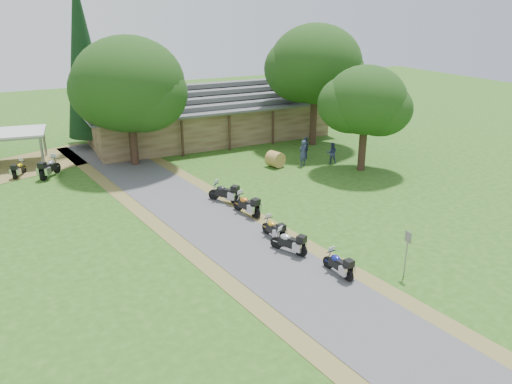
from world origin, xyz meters
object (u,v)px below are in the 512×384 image
motorcycle_carport_b (50,167)px  hay_bale (275,159)px  motorcycle_carport_a (19,168)px  motorcycle_row_b (289,241)px  motorcycle_row_a (338,263)px  motorcycle_row_d (247,204)px  carport (6,148)px  motorcycle_row_c (274,228)px  lodge (208,111)px  motorcycle_row_e (224,192)px

motorcycle_carport_b → hay_bale: motorcycle_carport_b is taller
motorcycle_carport_a → motorcycle_carport_b: size_ratio=0.79×
motorcycle_row_b → motorcycle_row_a: bearing=170.1°
motorcycle_row_d → hay_bale: 9.13m
motorcycle_carport_a → motorcycle_row_a: bearing=-123.9°
motorcycle_row_b → motorcycle_carport_a: size_ratio=1.07×
motorcycle_row_d → hay_bale: size_ratio=1.66×
carport → motorcycle_row_a: carport is taller
motorcycle_row_c → motorcycle_carport_b: (-9.02, 15.54, 0.13)m
motorcycle_row_c → hay_bale: bearing=-34.2°
motorcycle_carport_b → motorcycle_row_c: bearing=-112.5°
hay_bale → lodge: bearing=96.4°
lodge → motorcycle_row_a: (-3.99, -25.04, -1.88)m
motorcycle_row_c → motorcycle_carport_a: (-10.92, 16.61, -0.02)m
lodge → motorcycle_carport_b: 14.79m
lodge → motorcycle_row_e: (-4.98, -14.86, -1.80)m
motorcycle_row_a → motorcycle_row_e: 10.23m
carport → motorcycle_carport_a: bearing=-72.0°
motorcycle_row_c → motorcycle_row_d: (0.15, 3.43, 0.06)m
motorcycle_row_c → motorcycle_row_d: motorcycle_row_d is taller
lodge → motorcycle_row_b: size_ratio=12.06×
motorcycle_row_d → motorcycle_carport_a: size_ratio=1.15×
motorcycle_row_c → motorcycle_carport_b: motorcycle_carport_b is taller
motorcycle_row_a → motorcycle_row_e: (-0.99, 10.18, 0.08)m
motorcycle_row_a → hay_bale: 15.80m
lodge → motorcycle_row_c: size_ratio=12.44×
motorcycle_row_b → motorcycle_row_e: 7.41m
motorcycle_row_d → motorcycle_row_e: motorcycle_row_e is taller
lodge → motorcycle_row_e: bearing=-108.5°
lodge → motorcycle_carport_a: bearing=-165.7°
motorcycle_row_c → motorcycle_carport_a: bearing=28.4°
lodge → motorcycle_row_c: bearing=-103.0°
motorcycle_row_c → hay_bale: motorcycle_row_c is taller
carport → hay_bale: bearing=-20.7°
motorcycle_row_c → hay_bale: (5.90, 10.51, -0.02)m
carport → motorcycle_carport_b: bearing=-52.8°
hay_bale → motorcycle_row_c: bearing=-119.3°
motorcycle_row_c → motorcycle_row_d: 3.44m
lodge → motorcycle_row_c: (-4.77, -20.61, -1.86)m
motorcycle_row_a → hay_bale: size_ratio=1.46×
motorcycle_row_c → motorcycle_row_d: size_ratio=0.91×
lodge → motorcycle_carport_a: lodge is taller
motorcycle_row_b → motorcycle_row_c: motorcycle_row_b is taller
motorcycle_row_e → carport: bearing=2.7°
motorcycle_row_e → motorcycle_carport_a: 15.26m
motorcycle_row_d → hay_bale: motorcycle_row_d is taller
motorcycle_row_e → motorcycle_carport_b: motorcycle_carport_b is taller
motorcycle_row_c → hay_bale: 12.06m
motorcycle_row_d → motorcycle_row_c: bearing=161.2°
motorcycle_row_a → motorcycle_row_c: size_ratio=0.97×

